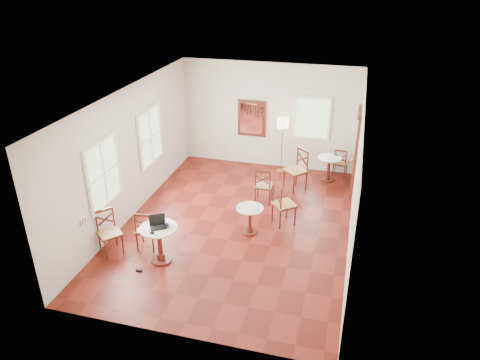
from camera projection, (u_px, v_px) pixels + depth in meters
The scene contains 17 objects.
ground at pixel (237, 225), 10.27m from camera, with size 7.00×7.00×0.00m, color maroon.
room_shell at pixel (237, 143), 9.69m from camera, with size 5.02×7.02×3.01m.
cafe_table_near at pixel (160, 240), 8.83m from camera, with size 0.74×0.74×0.78m.
cafe_table_mid at pixel (250, 217), 9.81m from camera, with size 0.60×0.60×0.63m.
cafe_table_back at pixel (329, 166), 12.19m from camera, with size 0.64×0.64×0.68m.
chair_near_a at pixel (146, 230), 9.26m from camera, with size 0.46×0.46×0.90m.
chair_near_b at pixel (109, 232), 9.12m from camera, with size 0.61×0.61×0.94m.
chair_mid_a at pixel (264, 185), 11.04m from camera, with size 0.45×0.45×0.94m.
chair_mid_b at pixel (283, 204), 10.11m from camera, with size 0.65×0.65×1.01m.
chair_back_a at pixel (340, 163), 12.39m from camera, with size 0.44×0.44×0.85m.
chair_back_b at pixel (297, 170), 11.66m from camera, with size 0.71×0.71×1.10m.
floor_lamp at pixel (283, 127), 12.31m from camera, with size 0.31×0.31×1.59m.
laptop at pixel (158, 224), 8.72m from camera, with size 0.40×0.39×0.22m.
mouse at pixel (152, 232), 8.50m from camera, with size 0.10×0.06×0.04m, color black.
navy_mug at pixel (167, 225), 8.70m from camera, with size 0.11×0.07×0.09m.
water_glass at pixel (158, 225), 8.70m from camera, with size 0.05×0.05×0.09m, color white.
power_adapter at pixel (139, 270), 8.73m from camera, with size 0.10×0.06×0.04m, color black.
Camera 1 is at (2.33, -8.47, 5.42)m, focal length 33.66 mm.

